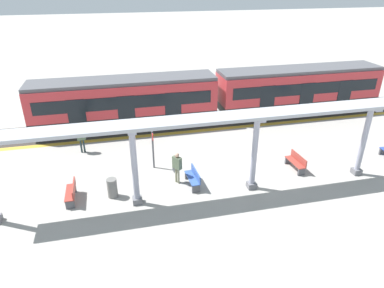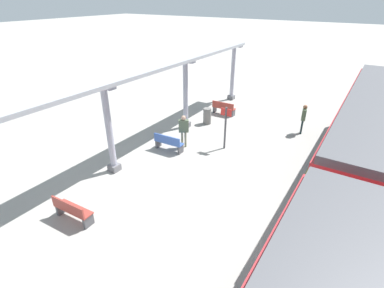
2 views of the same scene
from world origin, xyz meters
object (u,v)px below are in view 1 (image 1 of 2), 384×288
object	(u,v)px
trash_bin	(112,188)
platform_info_sign	(153,146)
bench_extra_slot	(194,177)
train_far_carriage	(298,89)
passenger_waiting_near_edge	(81,136)
canopy_pillar_third	(254,153)
canopy_pillar_second	(135,167)
passenger_by_the_benches	(177,164)
train_near_carriage	(125,102)
bench_far_end	(296,162)
canopy_pillar_fourth	(364,141)
bench_near_end	(72,192)

from	to	relation	value
trash_bin	platform_info_sign	size ratio (longest dim) A/B	0.44
bench_extra_slot	trash_bin	xyz separation A→B (m)	(0.10, -4.03, 0.04)
train_far_carriage	trash_bin	world-z (taller)	train_far_carriage
passenger_waiting_near_edge	canopy_pillar_third	bearing A→B (deg)	54.82
canopy_pillar_second	bench_extra_slot	bearing A→B (deg)	107.27
trash_bin	passenger_by_the_benches	size ratio (longest dim) A/B	0.57
canopy_pillar_third	trash_bin	distance (m)	7.03
train_near_carriage	canopy_pillar_second	world-z (taller)	canopy_pillar_second
platform_info_sign	bench_far_end	bearing A→B (deg)	75.66
canopy_pillar_second	passenger_waiting_near_edge	bearing A→B (deg)	-155.31
canopy_pillar_second	bench_far_end	xyz separation A→B (m)	(-1.20, 8.80, -1.53)
canopy_pillar_third	passenger_waiting_near_edge	size ratio (longest dim) A/B	2.31
passenger_waiting_near_edge	passenger_by_the_benches	distance (m)	6.75
train_near_carriage	canopy_pillar_third	bearing A→B (deg)	31.31
train_far_carriage	canopy_pillar_fourth	distance (m)	9.35
canopy_pillar_second	passenger_by_the_benches	world-z (taller)	canopy_pillar_second
canopy_pillar_third	platform_info_sign	distance (m)	5.55
bench_near_end	bench_extra_slot	distance (m)	5.91
passenger_by_the_benches	canopy_pillar_second	bearing A→B (deg)	-58.55
canopy_pillar_second	bench_extra_slot	world-z (taller)	canopy_pillar_second
canopy_pillar_second	platform_info_sign	world-z (taller)	canopy_pillar_second
canopy_pillar_third	bench_far_end	bearing A→B (deg)	111.27
train_far_carriage	bench_extra_slot	xyz separation A→B (m)	(8.34, -10.17, -1.39)
train_near_carriage	passenger_waiting_near_edge	xyz separation A→B (m)	(3.29, -2.83, -0.78)
canopy_pillar_second	trash_bin	size ratio (longest dim) A/B	4.01
canopy_pillar_second	train_near_carriage	bearing A→B (deg)	179.46
trash_bin	passenger_waiting_near_edge	bearing A→B (deg)	-162.39
bench_far_end	trash_bin	bearing A→B (deg)	-87.73
trash_bin	passenger_waiting_near_edge	distance (m)	5.44
canopy_pillar_fourth	bench_near_end	xyz separation A→B (m)	(-0.94, -14.72, -1.53)
canopy_pillar_fourth	bench_near_end	world-z (taller)	canopy_pillar_fourth
passenger_waiting_near_edge	canopy_pillar_fourth	bearing A→B (deg)	67.63
canopy_pillar_second	passenger_waiting_near_edge	xyz separation A→B (m)	(-5.96, -2.74, -0.92)
bench_extra_slot	passenger_by_the_benches	size ratio (longest dim) A/B	0.89
canopy_pillar_second	canopy_pillar_fourth	bearing A→B (deg)	90.00
train_near_carriage	passenger_waiting_near_edge	world-z (taller)	train_near_carriage
train_near_carriage	bench_near_end	distance (m)	8.96
bench_extra_slot	platform_info_sign	xyz separation A→B (m)	(-2.23, -1.74, 0.89)
canopy_pillar_second	bench_near_end	size ratio (longest dim) A/B	2.58
bench_extra_slot	trash_bin	size ratio (longest dim) A/B	1.57
canopy_pillar_third	passenger_waiting_near_edge	bearing A→B (deg)	-125.18
train_near_carriage	train_far_carriage	size ratio (longest dim) A/B	1.00
train_near_carriage	canopy_pillar_second	bearing A→B (deg)	-0.54
canopy_pillar_second	passenger_by_the_benches	xyz separation A→B (m)	(-1.33, 2.17, -0.90)
passenger_by_the_benches	canopy_pillar_third	bearing A→B (deg)	69.44
bench_near_end	platform_info_sign	size ratio (longest dim) A/B	0.68
canopy_pillar_fourth	bench_extra_slot	bearing A→B (deg)	-95.90
bench_far_end	platform_info_sign	world-z (taller)	platform_info_sign
passenger_waiting_near_edge	train_near_carriage	bearing A→B (deg)	139.34
passenger_waiting_near_edge	passenger_by_the_benches	bearing A→B (deg)	46.70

